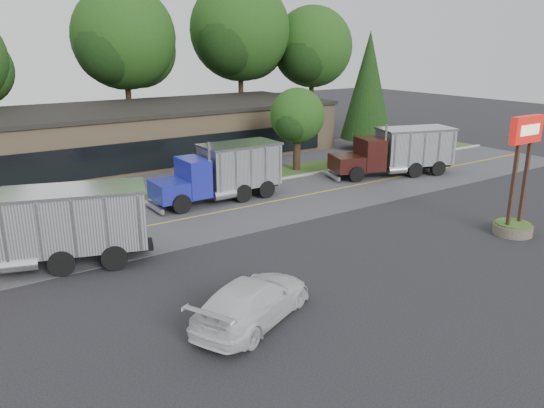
{
  "coord_description": "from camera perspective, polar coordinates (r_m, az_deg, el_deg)",
  "views": [
    {
      "loc": [
        -13.71,
        -16.46,
        9.24
      ],
      "look_at": [
        0.07,
        3.75,
        1.8
      ],
      "focal_mm": 35.0,
      "sensor_mm": 36.0,
      "label": 1
    }
  ],
  "objects": [
    {
      "name": "tree_far_d",
      "position": [
        57.9,
        -3.38,
        17.68
      ],
      "size": [
        11.02,
        10.37,
        15.72
      ],
      "color": "#382619",
      "rests_on": "ground"
    },
    {
      "name": "road",
      "position": [
        30.35,
        -5.7,
        -0.89
      ],
      "size": [
        60.0,
        8.0,
        0.02
      ],
      "primitive_type": "cube",
      "color": "#58585D",
      "rests_on": "ground"
    },
    {
      "name": "dump_truck_blue",
      "position": [
        32.36,
        -5.17,
        3.57
      ],
      "size": [
        8.15,
        2.69,
        3.36
      ],
      "rotation": [
        0.0,
        0.0,
        3.14
      ],
      "color": "black",
      "rests_on": "ground"
    },
    {
      "name": "evergreen_right",
      "position": [
        48.33,
        10.3,
        12.42
      ],
      "size": [
        4.54,
        4.54,
        10.32
      ],
      "color": "#382619",
      "rests_on": "ground"
    },
    {
      "name": "dump_truck_maroon",
      "position": [
        39.6,
        13.52,
        5.63
      ],
      "size": [
        9.37,
        5.11,
        3.36
      ],
      "rotation": [
        0.0,
        0.0,
        2.83
      ],
      "color": "black",
      "rests_on": "ground"
    },
    {
      "name": "far_parking",
      "position": [
        40.03,
        -13.33,
        3.11
      ],
      "size": [
        60.0,
        7.0,
        0.02
      ],
      "primitive_type": "cube",
      "color": "#58585D",
      "rests_on": "ground"
    },
    {
      "name": "tree_far_c",
      "position": [
        53.64,
        -15.48,
        16.38
      ],
      "size": [
        10.19,
        9.59,
        14.54
      ],
      "color": "#382619",
      "rests_on": "ground"
    },
    {
      "name": "grass_verge",
      "position": [
        35.53,
        -10.38,
        1.57
      ],
      "size": [
        60.0,
        3.4,
        0.03
      ],
      "primitive_type": "cube",
      "color": "#30581E",
      "rests_on": "ground"
    },
    {
      "name": "tree_far_e",
      "position": [
        60.79,
        4.39,
        16.11
      ],
      "size": [
        9.26,
        8.72,
        13.22
      ],
      "color": "#382619",
      "rests_on": "ground"
    },
    {
      "name": "center_line",
      "position": [
        30.35,
        -5.7,
        -0.89
      ],
      "size": [
        60.0,
        0.12,
        0.01
      ],
      "primitive_type": "cube",
      "color": "gold",
      "rests_on": "ground"
    },
    {
      "name": "strip_mall",
      "position": [
        45.84,
        -13.93,
        7.34
      ],
      "size": [
        32.0,
        12.0,
        4.0
      ],
      "primitive_type": "cube",
      "color": "#8D7556",
      "rests_on": "ground"
    },
    {
      "name": "curb",
      "position": [
        33.95,
        -9.12,
        0.91
      ],
      "size": [
        60.0,
        0.3,
        0.12
      ],
      "primitive_type": "cube",
      "color": "#9E9E99",
      "rests_on": "ground"
    },
    {
      "name": "ground",
      "position": [
        23.32,
        5.08,
        -6.49
      ],
      "size": [
        140.0,
        140.0,
        0.0
      ],
      "primitive_type": "plane",
      "color": "#2C2C31",
      "rests_on": "ground"
    },
    {
      "name": "dump_truck_red",
      "position": [
        24.34,
        -23.54,
        -2.3
      ],
      "size": [
        10.23,
        5.41,
        3.36
      ],
      "rotation": [
        0.0,
        0.0,
        2.83
      ],
      "color": "black",
      "rests_on": "ground"
    },
    {
      "name": "tree_verge",
      "position": [
        39.83,
        2.76,
        9.21
      ],
      "size": [
        4.31,
        4.06,
        6.15
      ],
      "color": "#382619",
      "rests_on": "ground"
    },
    {
      "name": "rally_car",
      "position": [
        18.49,
        -2.08,
        -10.33
      ],
      "size": [
        5.76,
        4.25,
        1.55
      ],
      "primitive_type": "imported",
      "rotation": [
        0.0,
        0.0,
        2.01
      ],
      "color": "silver",
      "rests_on": "ground"
    },
    {
      "name": "bilo_sign",
      "position": [
        28.86,
        24.87,
        0.84
      ],
      "size": [
        2.2,
        1.9,
        5.95
      ],
      "color": "#6B6054",
      "rests_on": "ground"
    }
  ]
}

